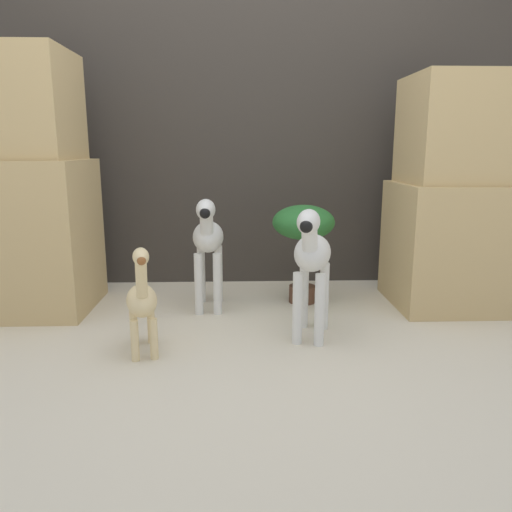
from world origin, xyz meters
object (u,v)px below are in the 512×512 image
Objects in this scene: zebra_right at (312,258)px; zebra_left at (208,241)px; giraffe_figurine at (142,299)px; potted_palm_front at (303,229)px.

zebra_left is (-0.53, 0.47, 0.00)m from zebra_right.
zebra_right is 0.82m from giraffe_figurine.
giraffe_figurine is at bearing -112.58° from zebra_left.
zebra_right is 0.60m from potted_palm_front.
potted_palm_front is at bearing 42.57° from giraffe_figurine.
giraffe_figurine is (-0.79, -0.16, -0.15)m from zebra_right.
giraffe_figurine is 0.89× the size of potted_palm_front.
potted_palm_front is at bearing 12.55° from zebra_left.
potted_palm_front reaches higher than giraffe_figurine.
zebra_right reaches higher than giraffe_figurine.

